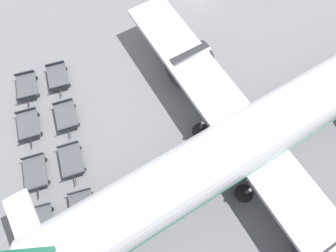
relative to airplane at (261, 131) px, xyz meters
name	(u,v)px	position (x,y,z in m)	size (l,w,h in m)	color
airplane	(261,131)	(0.00, 0.00, 0.00)	(32.36, 40.43, 11.59)	white
baggage_dolly_row_near_col_a	(27,87)	(-12.85, -15.96, -2.74)	(3.54, 2.08, 0.92)	#515459
baggage_dolly_row_near_col_b	(29,125)	(-8.95, -16.62, -2.74)	(3.52, 2.01, 0.92)	#515459
baggage_dolly_row_near_col_c	(35,173)	(-4.64, -16.97, -2.74)	(3.53, 2.05, 0.92)	#515459
baggage_dolly_row_near_col_d	(41,225)	(-0.61, -17.45, -2.74)	(3.56, 2.17, 0.92)	#515459
baggage_dolly_row_mid_a_col_a	(58,77)	(-12.75, -13.11, -2.74)	(3.53, 2.03, 0.92)	#515459
baggage_dolly_row_mid_a_col_b	(66,116)	(-8.52, -13.44, -2.74)	(3.52, 2.01, 0.92)	#515459
baggage_dolly_row_mid_a_col_c	(71,160)	(-4.48, -14.07, -2.74)	(3.53, 2.02, 0.92)	#515459
baggage_dolly_row_mid_a_col_d	(82,209)	(-0.45, -14.32, -2.74)	(3.55, 2.11, 0.92)	#515459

